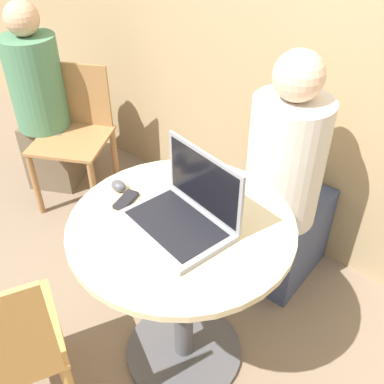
{
  "coord_description": "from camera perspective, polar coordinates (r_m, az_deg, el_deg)",
  "views": [
    {
      "loc": [
        0.77,
        -0.83,
        1.74
      ],
      "look_at": [
        0.0,
        0.05,
        0.85
      ],
      "focal_mm": 42.0,
      "sensor_mm": 36.0,
      "label": 1
    }
  ],
  "objects": [
    {
      "name": "round_table",
      "position": [
        1.66,
        -1.22,
        -9.71
      ],
      "size": [
        0.77,
        0.77,
        0.75
      ],
      "color": "#4C4C51",
      "rests_on": "ground_plane"
    },
    {
      "name": "ground_plane",
      "position": [
        2.08,
        -1.03,
        -19.55
      ],
      "size": [
        12.0,
        12.0,
        0.0
      ],
      "primitive_type": "plane",
      "color": "#7F6B56"
    },
    {
      "name": "laptop",
      "position": [
        1.47,
        -0.9,
        -2.47
      ],
      "size": [
        0.39,
        0.3,
        0.25
      ],
      "color": "gray",
      "rests_on": "round_table"
    },
    {
      "name": "person_seated",
      "position": [
        2.06,
        11.76,
        -0.63
      ],
      "size": [
        0.33,
        0.5,
        1.19
      ],
      "color": "#3D4766",
      "rests_on": "ground_plane"
    },
    {
      "name": "cell_phone",
      "position": [
        1.6,
        -8.37,
        -1.04
      ],
      "size": [
        0.07,
        0.11,
        0.02
      ],
      "color": "black",
      "rests_on": "round_table"
    },
    {
      "name": "computer_mouse",
      "position": [
        1.65,
        -9.3,
        0.78
      ],
      "size": [
        0.06,
        0.05,
        0.04
      ],
      "color": "#4C4C51",
      "rests_on": "round_table"
    },
    {
      "name": "chair_background",
      "position": [
        2.72,
        -14.57,
        7.12
      ],
      "size": [
        0.55,
        0.55,
        0.8
      ],
      "color": "#9E7042",
      "rests_on": "ground_plane"
    },
    {
      "name": "chair_empty",
      "position": [
        1.67,
        -23.21,
        -18.39
      ],
      "size": [
        0.53,
        0.53,
        0.83
      ],
      "color": "tan",
      "rests_on": "ground_plane"
    },
    {
      "name": "person_background",
      "position": [
        2.87,
        -17.87,
        9.55
      ],
      "size": [
        0.46,
        0.51,
        1.14
      ],
      "color": "brown",
      "rests_on": "ground_plane"
    }
  ]
}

